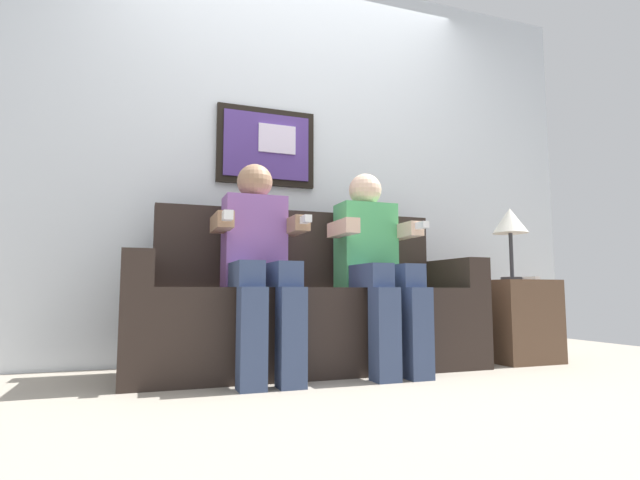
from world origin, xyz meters
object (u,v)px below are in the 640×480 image
(person_on_right, at_px, (375,259))
(side_table_right, at_px, (515,320))
(table_lamp, at_px, (510,224))
(couch, at_px, (309,313))
(spare_remote_on_table, at_px, (530,278))
(person_on_left, at_px, (259,256))

(person_on_right, xyz_separation_m, side_table_right, (0.99, 0.06, -0.36))
(person_on_right, relative_size, table_lamp, 2.41)
(couch, xyz_separation_m, spare_remote_on_table, (1.36, -0.19, 0.20))
(person_on_right, xyz_separation_m, table_lamp, (1.00, 0.09, 0.25))
(table_lamp, relative_size, spare_remote_on_table, 3.54)
(spare_remote_on_table, bearing_deg, couch, 172.02)
(side_table_right, relative_size, table_lamp, 1.09)
(side_table_right, xyz_separation_m, table_lamp, (0.01, 0.03, 0.61))
(side_table_right, bearing_deg, person_on_right, -176.48)
(couch, relative_size, table_lamp, 4.20)
(table_lamp, distance_m, spare_remote_on_table, 0.37)
(couch, bearing_deg, spare_remote_on_table, -7.98)
(couch, height_order, side_table_right, couch)
(spare_remote_on_table, bearing_deg, side_table_right, 119.11)
(couch, relative_size, side_table_right, 3.87)
(table_lamp, bearing_deg, spare_remote_on_table, -71.27)
(side_table_right, height_order, spare_remote_on_table, spare_remote_on_table)
(side_table_right, relative_size, spare_remote_on_table, 3.85)
(couch, xyz_separation_m, person_on_right, (0.33, -0.17, 0.29))
(person_on_left, bearing_deg, couch, 27.21)
(table_lamp, bearing_deg, person_on_left, -177.00)
(spare_remote_on_table, bearing_deg, table_lamp, 108.73)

